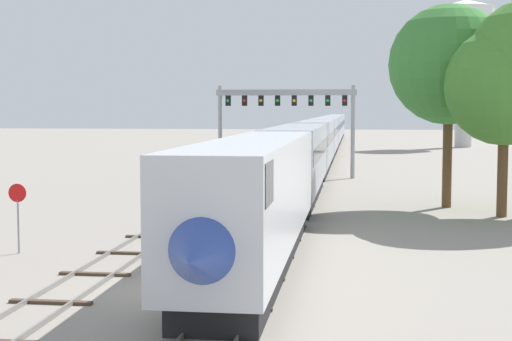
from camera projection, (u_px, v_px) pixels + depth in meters
name	position (u px, v px, depth m)	size (l,w,h in m)	color
ground_plane	(178.00, 292.00, 24.74)	(400.00, 400.00, 0.00)	gray
track_main	(321.00, 162.00, 83.79)	(2.60, 200.00, 0.16)	slate
track_near	(246.00, 178.00, 64.72)	(2.60, 160.00, 0.16)	slate
passenger_train	(324.00, 136.00, 92.38)	(3.04, 150.20, 4.80)	silver
signal_gantry	(286.00, 109.00, 65.59)	(12.10, 0.49, 7.94)	#999BA0
water_tower	(465.00, 34.00, 117.45)	(8.63, 8.63, 22.70)	beige
stop_sign	(18.00, 208.00, 31.15)	(0.76, 0.08, 2.88)	gray
trackside_tree_left	(505.00, 86.00, 41.40)	(6.51, 6.51, 10.43)	brown
trackside_tree_right	(449.00, 65.00, 45.36)	(7.17, 7.17, 12.14)	brown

